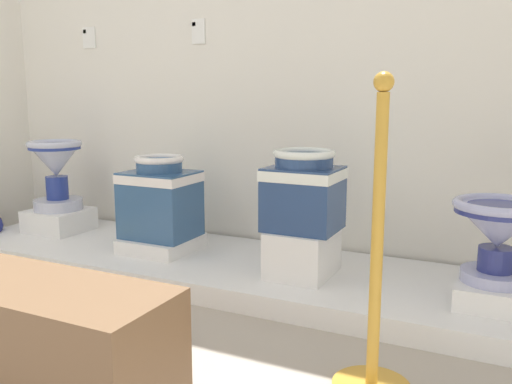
# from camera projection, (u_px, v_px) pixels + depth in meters

# --- Properties ---
(wall_back) EXTENTS (4.15, 0.06, 2.96)m
(wall_back) POSITION_uv_depth(u_px,v_px,m) (270.00, 7.00, 3.09)
(wall_back) COLOR white
(wall_back) RESTS_ON ground_plane
(display_platform) EXTENTS (3.48, 0.85, 0.10)m
(display_platform) POSITION_uv_depth(u_px,v_px,m) (233.00, 269.00, 2.93)
(display_platform) COLOR white
(display_platform) RESTS_ON ground_plane
(plinth_block_central_ornate) EXTENTS (0.35, 0.34, 0.14)m
(plinth_block_central_ornate) POSITION_uv_depth(u_px,v_px,m) (59.00, 220.00, 3.53)
(plinth_block_central_ornate) COLOR white
(plinth_block_central_ornate) RESTS_ON display_platform
(antique_toilet_central_ornate) EXTENTS (0.34, 0.34, 0.45)m
(antique_toilet_central_ornate) POSITION_uv_depth(u_px,v_px,m) (56.00, 166.00, 3.47)
(antique_toilet_central_ornate) COLOR silver
(antique_toilet_central_ornate) RESTS_ON plinth_block_central_ornate
(plinth_block_rightmost) EXTENTS (0.37, 0.39, 0.08)m
(plinth_block_rightmost) POSITION_uv_depth(u_px,v_px,m) (162.00, 243.00, 3.09)
(plinth_block_rightmost) COLOR white
(plinth_block_rightmost) RESTS_ON display_platform
(antique_toilet_rightmost) EXTENTS (0.39, 0.33, 0.46)m
(antique_toilet_rightmost) POSITION_uv_depth(u_px,v_px,m) (160.00, 196.00, 3.04)
(antique_toilet_rightmost) COLOR #2E527E
(antique_toilet_rightmost) RESTS_ON plinth_block_rightmost
(plinth_block_pale_glazed) EXTENTS (0.29, 0.36, 0.23)m
(plinth_block_pale_glazed) POSITION_uv_depth(u_px,v_px,m) (303.00, 252.00, 2.66)
(plinth_block_pale_glazed) COLOR white
(plinth_block_pale_glazed) RESTS_ON display_platform
(antique_toilet_pale_glazed) EXTENTS (0.35, 0.31, 0.39)m
(antique_toilet_pale_glazed) POSITION_uv_depth(u_px,v_px,m) (304.00, 188.00, 2.60)
(antique_toilet_pale_glazed) COLOR navy
(antique_toilet_pale_glazed) RESTS_ON plinth_block_pale_glazed
(plinth_block_squat_floral) EXTENTS (0.29, 0.36, 0.10)m
(plinth_block_squat_floral) POSITION_uv_depth(u_px,v_px,m) (493.00, 293.00, 2.29)
(plinth_block_squat_floral) COLOR white
(plinth_block_squat_floral) RESTS_ON display_platform
(antique_toilet_squat_floral) EXTENTS (0.38, 0.38, 0.35)m
(antique_toilet_squat_floral) POSITION_uv_depth(u_px,v_px,m) (498.00, 228.00, 2.24)
(antique_toilet_squat_floral) COLOR #A6ABD7
(antique_toilet_squat_floral) RESTS_ON plinth_block_squat_floral
(info_placard_first) EXTENTS (0.11, 0.01, 0.14)m
(info_placard_first) POSITION_uv_depth(u_px,v_px,m) (89.00, 38.00, 3.66)
(info_placard_first) COLOR white
(info_placard_second) EXTENTS (0.09, 0.01, 0.15)m
(info_placard_second) POSITION_uv_depth(u_px,v_px,m) (198.00, 31.00, 3.28)
(info_placard_second) COLOR white
(stanchion_post_near_right) EXTENTS (0.26, 0.26, 1.05)m
(stanchion_post_near_right) POSITION_uv_depth(u_px,v_px,m) (375.00, 304.00, 1.76)
(stanchion_post_near_right) COLOR gold
(stanchion_post_near_right) RESTS_ON ground_plane
(museum_bench) EXTENTS (1.10, 0.36, 0.40)m
(museum_bench) POSITION_uv_depth(u_px,v_px,m) (19.00, 337.00, 1.76)
(museum_bench) COLOR brown
(museum_bench) RESTS_ON ground_plane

